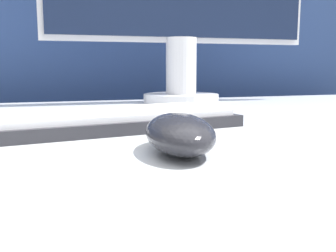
% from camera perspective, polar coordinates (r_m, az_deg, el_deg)
% --- Properties ---
extents(partition_panel, '(5.00, 0.03, 1.23)m').
position_cam_1_polar(partition_panel, '(1.14, -11.96, -1.19)').
color(partition_panel, navy).
rests_on(partition_panel, ground_plane).
extents(computer_mouse_near, '(0.08, 0.13, 0.04)m').
position_cam_1_polar(computer_mouse_near, '(0.38, 1.67, -1.11)').
color(computer_mouse_near, '#232328').
rests_on(computer_mouse_near, desk).
extents(keyboard, '(0.39, 0.21, 0.02)m').
position_cam_1_polar(keyboard, '(0.54, -9.79, 0.84)').
color(keyboard, '#28282D').
rests_on(keyboard, desk).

